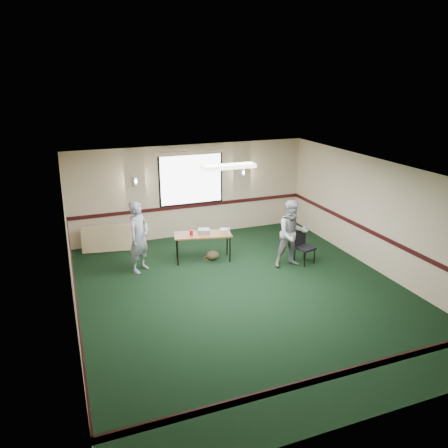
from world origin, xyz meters
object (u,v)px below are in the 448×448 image
object	(u,v)px
folding_table	(203,236)
conference_chair	(303,244)
person_left	(139,237)
projector	(204,231)
person_right	(292,234)

from	to	relation	value
folding_table	conference_chair	size ratio (longest dim) A/B	1.81
conference_chair	person_left	xyz separation A→B (m)	(-3.96, 0.95, 0.38)
projector	conference_chair	xyz separation A→B (m)	(2.27, -1.09, -0.27)
person_left	projector	bearing A→B (deg)	-38.56
folding_table	conference_chair	xyz separation A→B (m)	(2.33, -1.00, -0.17)
folding_table	person_right	world-z (taller)	person_right
folding_table	person_left	bearing A→B (deg)	-166.04
projector	person_left	distance (m)	1.70
person_left	person_right	xyz separation A→B (m)	(3.57, -1.05, -0.03)
projector	conference_chair	size ratio (longest dim) A/B	0.33
conference_chair	folding_table	bearing A→B (deg)	140.71
folding_table	projector	bearing A→B (deg)	67.17
folding_table	person_left	size ratio (longest dim) A/B	0.87
projector	folding_table	bearing A→B (deg)	-109.93
projector	person_right	bearing A→B (deg)	-17.46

